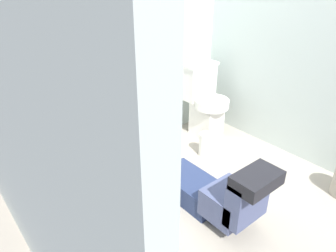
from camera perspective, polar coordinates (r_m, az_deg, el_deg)
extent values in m
cube|color=#A2998A|center=(2.53, 5.73, -12.98)|extent=(2.74, 3.02, 0.04)
cube|color=silver|center=(2.80, -9.12, 18.49)|extent=(2.40, 0.08, 2.40)
cube|color=silver|center=(1.41, -27.63, 7.22)|extent=(0.08, 2.02, 2.40)
cube|color=silver|center=(2.92, 24.13, 16.95)|extent=(0.08, 2.02, 2.40)
cube|color=silver|center=(3.29, 7.02, 1.42)|extent=(0.22, 0.30, 0.38)
cylinder|color=silver|center=(3.17, 7.99, 4.14)|extent=(0.35, 0.35, 0.08)
cube|color=silver|center=(3.23, 5.72, 7.96)|extent=(0.34, 0.17, 0.34)
cube|color=silver|center=(3.18, 5.87, 11.11)|extent=(0.36, 0.19, 0.03)
cube|color=silver|center=(2.46, -17.80, -4.00)|extent=(0.56, 0.48, 0.78)
cube|color=silver|center=(2.28, -19.25, 4.86)|extent=(0.60, 0.52, 0.04)
cylinder|color=silver|center=(2.27, -19.04, 4.60)|extent=(0.28, 0.28, 0.05)
cylinder|color=silver|center=(2.38, -20.77, 7.35)|extent=(0.02, 0.02, 0.10)
cube|color=navy|center=(2.46, 4.35, -11.16)|extent=(0.29, 0.52, 0.17)
sphere|color=tan|center=(2.65, -0.57, -7.59)|extent=(0.19, 0.19, 0.19)
cube|color=#464E73|center=(2.22, 11.00, -13.54)|extent=(0.31, 0.28, 0.20)
cube|color=#464E73|center=(2.08, 14.28, -12.84)|extent=(0.31, 0.12, 0.32)
cube|color=black|center=(1.96, 15.91, -9.50)|extent=(0.31, 0.19, 0.09)
cylinder|color=navy|center=(2.47, -1.55, -11.59)|extent=(0.08, 0.30, 0.08)
cube|color=silver|center=(3.13, 5.33, 12.12)|extent=(0.22, 0.11, 0.10)
cylinder|color=#3D8F5C|center=(2.31, -25.03, 6.35)|extent=(0.06, 0.06, 0.13)
cylinder|color=black|center=(2.29, -25.44, 8.29)|extent=(0.02, 0.02, 0.04)
cylinder|color=pink|center=(2.32, -22.75, 7.48)|extent=(0.05, 0.05, 0.18)
cylinder|color=gold|center=(2.30, -21.05, 7.14)|extent=(0.05, 0.05, 0.14)
cylinder|color=#4268B7|center=(2.34, -19.29, 7.81)|extent=(0.05, 0.05, 0.14)
cylinder|color=silver|center=(2.36, -18.06, 8.57)|extent=(0.05, 0.05, 0.18)
cylinder|color=white|center=(2.96, 6.75, -3.34)|extent=(0.11, 0.11, 0.23)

